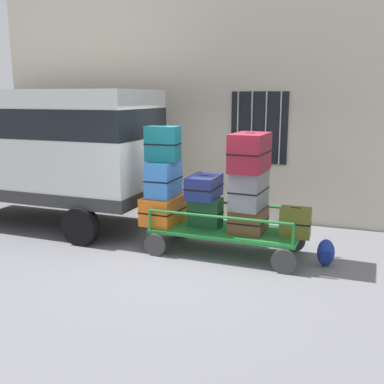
# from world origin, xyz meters

# --- Properties ---
(ground_plane) EXTENTS (40.00, 40.00, 0.00)m
(ground_plane) POSITION_xyz_m (0.00, 0.00, 0.00)
(ground_plane) COLOR slate
(building_wall) EXTENTS (12.00, 0.38, 5.00)m
(building_wall) POSITION_xyz_m (0.00, 2.65, 2.50)
(building_wall) COLOR #BCB29E
(building_wall) RESTS_ON ground
(van) EXTENTS (4.80, 2.04, 2.78)m
(van) POSITION_xyz_m (-3.71, 0.64, 1.71)
(van) COLOR silver
(van) RESTS_ON ground
(luggage_cart) EXTENTS (2.55, 1.14, 0.44)m
(luggage_cart) POSITION_xyz_m (0.41, 0.19, 0.36)
(luggage_cart) COLOR #1E722D
(luggage_cart) RESTS_ON ground
(cart_railing) EXTENTS (2.44, 1.00, 0.36)m
(cart_railing) POSITION_xyz_m (0.41, 0.19, 0.74)
(cart_railing) COLOR #1E722D
(cart_railing) RESTS_ON luggage_cart
(suitcase_left_bottom) EXTENTS (0.63, 0.95, 0.49)m
(suitcase_left_bottom) POSITION_xyz_m (-0.74, 0.23, 0.68)
(suitcase_left_bottom) COLOR orange
(suitcase_left_bottom) RESTS_ON luggage_cart
(suitcase_left_middle) EXTENTS (0.46, 0.74, 0.62)m
(suitcase_left_middle) POSITION_xyz_m (-0.74, 0.20, 1.23)
(suitcase_left_middle) COLOR #3372C6
(suitcase_left_middle) RESTS_ON suitcase_left_bottom
(suitcase_left_top) EXTENTS (0.59, 0.39, 0.61)m
(suitcase_left_top) POSITION_xyz_m (-0.74, 0.18, 1.85)
(suitcase_left_top) COLOR #0F5960
(suitcase_left_top) RESTS_ON suitcase_left_middle
(suitcase_midleft_bottom) EXTENTS (0.60, 0.35, 0.53)m
(suitcase_midleft_bottom) POSITION_xyz_m (0.03, 0.23, 0.70)
(suitcase_midleft_bottom) COLOR #194C28
(suitcase_midleft_bottom) RESTS_ON luggage_cart
(suitcase_midleft_middle) EXTENTS (0.49, 0.75, 0.39)m
(suitcase_midleft_middle) POSITION_xyz_m (0.03, 0.16, 1.15)
(suitcase_midleft_middle) COLOR navy
(suitcase_midleft_middle) RESTS_ON suitcase_midleft_bottom
(suitcase_center_bottom) EXTENTS (0.57, 0.67, 0.41)m
(suitcase_center_bottom) POSITION_xyz_m (0.80, 0.21, 0.64)
(suitcase_center_bottom) COLOR brown
(suitcase_center_bottom) RESTS_ON luggage_cart
(suitcase_center_middle) EXTENTS (0.53, 0.79, 0.62)m
(suitcase_center_middle) POSITION_xyz_m (0.80, 0.19, 1.15)
(suitcase_center_middle) COLOR slate
(suitcase_center_middle) RESTS_ON suitcase_center_bottom
(suitcase_center_top) EXTENTS (0.56, 0.87, 0.62)m
(suitcase_center_top) POSITION_xyz_m (0.80, 0.17, 1.77)
(suitcase_center_top) COLOR maroon
(suitcase_center_top) RESTS_ON suitcase_center_middle
(suitcase_midright_bottom) EXTENTS (0.50, 0.30, 0.49)m
(suitcase_midright_bottom) POSITION_xyz_m (1.57, 0.18, 0.68)
(suitcase_midright_bottom) COLOR #4C5119
(suitcase_midright_bottom) RESTS_ON luggage_cart
(backpack) EXTENTS (0.27, 0.22, 0.44)m
(backpack) POSITION_xyz_m (2.06, 0.21, 0.22)
(backpack) COLOR navy
(backpack) RESTS_ON ground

